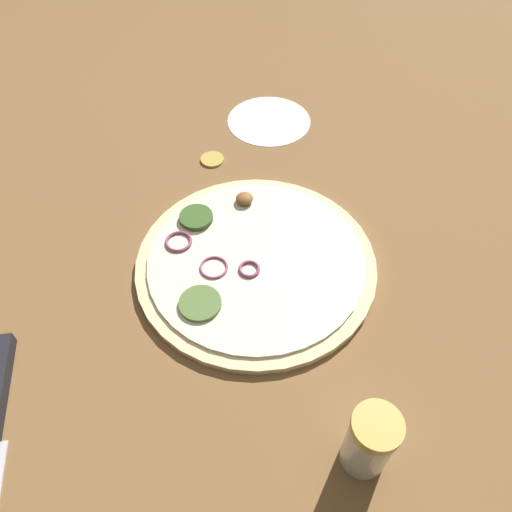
# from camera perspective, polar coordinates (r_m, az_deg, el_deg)

# --- Properties ---
(ground_plane) EXTENTS (3.00, 3.00, 0.00)m
(ground_plane) POSITION_cam_1_polar(r_m,az_deg,el_deg) (0.68, 0.00, -1.09)
(ground_plane) COLOR brown
(pizza) EXTENTS (0.32, 0.32, 0.03)m
(pizza) POSITION_cam_1_polar(r_m,az_deg,el_deg) (0.67, -0.21, -0.65)
(pizza) COLOR beige
(pizza) RESTS_ON ground_plane
(spice_jar) EXTENTS (0.05, 0.05, 0.09)m
(spice_jar) POSITION_cam_1_polar(r_m,az_deg,el_deg) (0.52, 12.84, -19.99)
(spice_jar) COLOR silver
(spice_jar) RESTS_ON ground_plane
(loose_cap) EXTENTS (0.04, 0.04, 0.01)m
(loose_cap) POSITION_cam_1_polar(r_m,az_deg,el_deg) (0.83, -5.04, 11.04)
(loose_cap) COLOR gold
(loose_cap) RESTS_ON ground_plane
(flour_patch) EXTENTS (0.15, 0.15, 0.00)m
(flour_patch) POSITION_cam_1_polar(r_m,az_deg,el_deg) (0.92, 1.49, 15.23)
(flour_patch) COLOR white
(flour_patch) RESTS_ON ground_plane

